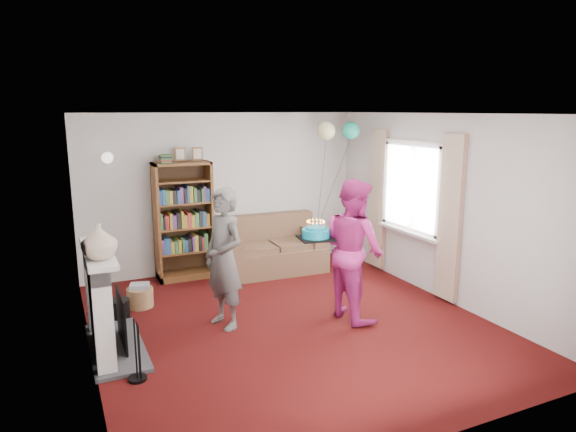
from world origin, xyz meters
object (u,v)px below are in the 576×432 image
sofa (270,250)px  bookcase (183,221)px  birthday_cake (316,233)px  person_magenta (354,249)px  person_striped (224,259)px

sofa → bookcase: bearing=172.2°
bookcase → sofa: bearing=-9.9°
bookcase → birthday_cake: size_ratio=4.99×
person_magenta → birthday_cake: size_ratio=4.36×
sofa → birthday_cake: birthday_cake is taller
bookcase → person_magenta: 2.86m
sofa → birthday_cake: bearing=-95.0°
person_magenta → birthday_cake: (-0.45, 0.15, 0.21)m
sofa → person_striped: person_striped is taller
birthday_cake → sofa: bearing=82.9°
bookcase → sofa: size_ratio=1.21×
person_striped → birthday_cake: person_striped is taller
sofa → person_magenta: 2.26m
person_striped → birthday_cake: size_ratio=4.17×
sofa → birthday_cake: 2.18m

